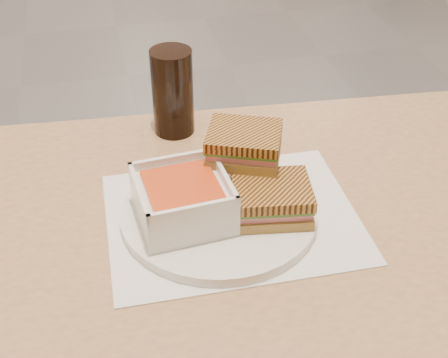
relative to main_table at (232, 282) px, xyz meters
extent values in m
cube|color=tan|center=(0.00, 0.00, 0.10)|extent=(1.25, 0.79, 0.03)
cylinder|color=tan|center=(0.57, 0.26, -0.28)|extent=(0.06, 0.06, 0.72)
cube|color=white|center=(0.00, 0.02, 0.11)|extent=(0.38, 0.30, 0.00)
cylinder|color=white|center=(-0.02, 0.03, 0.12)|extent=(0.30, 0.30, 0.02)
cube|color=white|center=(-0.07, 0.02, 0.16)|extent=(0.14, 0.14, 0.05)
cube|color=#E14E21|center=(-0.07, 0.02, 0.19)|extent=(0.11, 0.11, 0.01)
cube|color=white|center=(-0.01, 0.03, 0.19)|extent=(0.02, 0.13, 0.02)
cube|color=white|center=(-0.13, 0.02, 0.19)|extent=(0.02, 0.13, 0.02)
cube|color=white|center=(-0.07, 0.08, 0.19)|extent=(0.13, 0.02, 0.02)
cube|color=white|center=(-0.06, -0.04, 0.19)|extent=(0.13, 0.02, 0.02)
cube|color=#B58B41|center=(0.06, 0.00, 0.14)|extent=(0.12, 0.11, 0.02)
cube|color=#CC7474|center=(0.06, 0.00, 0.15)|extent=(0.12, 0.10, 0.01)
cube|color=#386B23|center=(0.06, 0.00, 0.16)|extent=(0.12, 0.11, 0.01)
cube|color=#A46C2A|center=(0.06, 0.00, 0.17)|extent=(0.12, 0.11, 0.02)
cube|color=#B58B41|center=(0.04, 0.08, 0.19)|extent=(0.13, 0.12, 0.02)
cube|color=#CC7474|center=(0.04, 0.08, 0.20)|extent=(0.12, 0.11, 0.01)
cube|color=#386B23|center=(0.04, 0.08, 0.21)|extent=(0.13, 0.12, 0.01)
cube|color=#A46C2A|center=(0.04, 0.08, 0.22)|extent=(0.13, 0.12, 0.02)
cylinder|color=black|center=(-0.04, 0.29, 0.19)|extent=(0.07, 0.07, 0.16)
camera|label=1|loc=(-0.17, -0.66, 0.71)|focal=48.79mm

